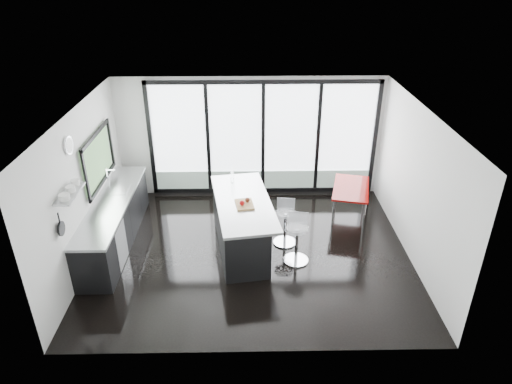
{
  "coord_description": "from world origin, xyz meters",
  "views": [
    {
      "loc": [
        -0.04,
        -7.28,
        5.11
      ],
      "look_at": [
        0.1,
        0.3,
        1.15
      ],
      "focal_mm": 32.0,
      "sensor_mm": 36.0,
      "label": 1
    }
  ],
  "objects_px": {
    "bar_stool_far": "(285,228)",
    "red_table": "(350,201)",
    "island": "(240,223)",
    "bar_stool_near": "(296,244)"
  },
  "relations": [
    {
      "from": "bar_stool_far",
      "to": "red_table",
      "type": "bearing_deg",
      "value": 41.13
    },
    {
      "from": "bar_stool_near",
      "to": "red_table",
      "type": "height_order",
      "value": "bar_stool_near"
    },
    {
      "from": "island",
      "to": "red_table",
      "type": "bearing_deg",
      "value": 25.21
    },
    {
      "from": "red_table",
      "to": "bar_stool_far",
      "type": "bearing_deg",
      "value": -144.32
    },
    {
      "from": "island",
      "to": "bar_stool_near",
      "type": "relative_size",
      "value": 3.4
    },
    {
      "from": "island",
      "to": "bar_stool_near",
      "type": "distance_m",
      "value": 1.2
    },
    {
      "from": "bar_stool_far",
      "to": "red_table",
      "type": "relative_size",
      "value": 0.56
    },
    {
      "from": "island",
      "to": "red_table",
      "type": "xyz_separation_m",
      "value": [
        2.38,
        1.12,
        -0.16
      ]
    },
    {
      "from": "bar_stool_far",
      "to": "red_table",
      "type": "distance_m",
      "value": 1.83
    },
    {
      "from": "island",
      "to": "bar_stool_far",
      "type": "height_order",
      "value": "island"
    }
  ]
}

